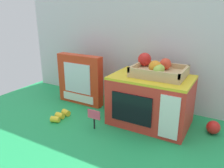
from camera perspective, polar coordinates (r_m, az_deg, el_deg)
name	(u,v)px	position (r m, az deg, el deg)	size (l,w,h in m)	color
ground_plane	(121,115)	(1.26, 2.29, -7.90)	(1.70, 1.70, 0.00)	#219E54
display_back_panel	(139,49)	(1.35, 6.86, 8.82)	(1.61, 0.03, 0.67)	silver
toy_microwave	(151,100)	(1.15, 9.74, -4.08)	(0.39, 0.26, 0.25)	red
food_groups_crate	(157,69)	(1.13, 11.31, 3.75)	(0.26, 0.20, 0.09)	tan
cookie_set_box	(80,80)	(1.38, -8.09, 1.11)	(0.29, 0.06, 0.30)	red
price_sign	(94,117)	(1.10, -4.60, -8.23)	(0.07, 0.01, 0.10)	black
loose_toy_banana	(60,116)	(1.25, -12.93, -7.85)	(0.06, 0.13, 0.03)	yellow
loose_toy_apple	(213,127)	(1.18, 24.29, -9.99)	(0.06, 0.06, 0.06)	red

